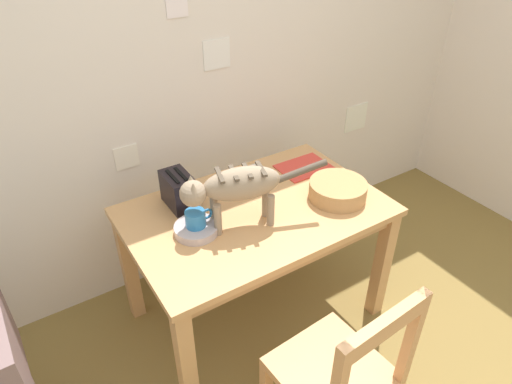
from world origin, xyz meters
TOP-DOWN VIEW (x-y plane):
  - wall_rear at (0.00, 1.77)m, footprint 4.78×0.11m
  - dining_table at (0.02, 1.11)m, footprint 1.27×0.82m
  - cat at (-0.13, 1.05)m, footprint 0.67×0.25m
  - saucer_bowl at (-0.31, 1.10)m, footprint 0.20×0.20m
  - coffee_mug at (-0.30, 1.10)m, footprint 0.13×0.09m
  - magazine at (0.47, 1.30)m, footprint 0.29×0.22m
  - book_stack at (0.16, 1.35)m, footprint 0.17×0.14m
  - wicker_basket at (0.43, 0.97)m, footprint 0.29×0.29m
  - toaster at (-0.28, 1.35)m, footprint 0.12×0.20m
  - wooden_chair_near at (-0.09, 0.32)m, footprint 0.45×0.45m

SIDE VIEW (x-z plane):
  - wooden_chair_near at x=-0.09m, z-range -0.01..0.91m
  - dining_table at x=0.02m, z-range 0.28..1.01m
  - magazine at x=0.47m, z-range 0.74..0.74m
  - saucer_bowl at x=-0.31m, z-range 0.74..0.78m
  - book_stack at x=0.16m, z-range 0.74..0.79m
  - wicker_basket at x=0.43m, z-range 0.74..0.83m
  - coffee_mug at x=-0.30m, z-range 0.78..0.86m
  - toaster at x=-0.28m, z-range 0.73..0.91m
  - cat at x=-0.13m, z-range 0.80..1.11m
  - wall_rear at x=0.00m, z-range 0.00..2.50m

